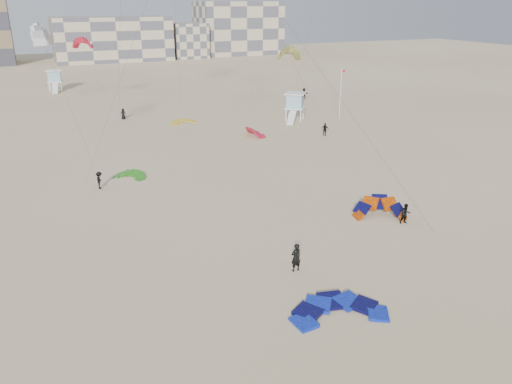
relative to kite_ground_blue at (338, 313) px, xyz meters
name	(u,v)px	position (x,y,z in m)	size (l,w,h in m)	color
ground	(305,285)	(-0.20, 3.36, 0.00)	(320.00, 320.00, 0.00)	beige
kite_ground_blue	(338,313)	(0.00, 0.00, 0.00)	(4.92, 5.13, 0.61)	#192BC2
kite_ground_orange	(380,217)	(10.35, 9.87, 0.00)	(4.22, 3.52, 2.46)	#FF5500
kite_ground_green	(130,177)	(-6.08, 27.80, 0.00)	(3.14, 3.25, 0.89)	#268721
kite_ground_red_far	(255,136)	(11.76, 37.48, 0.00)	(3.39, 3.04, 1.85)	red
kite_ground_yellow	(183,123)	(5.32, 48.14, 0.00)	(3.52, 3.67, 0.67)	gold
kitesurfer_main	(296,257)	(0.09, 5.11, 0.96)	(0.70, 0.46, 1.92)	black
kitesurfer_b	(406,214)	(11.33, 8.03, 0.82)	(0.79, 0.62, 1.63)	black
kitesurfer_c	(99,180)	(-9.19, 25.73, 0.81)	(1.05, 0.60, 1.63)	black
kitesurfer_d	(325,129)	(19.91, 33.78, 0.83)	(0.97, 0.40, 1.65)	black
kitesurfer_e	(123,114)	(-1.91, 54.10, 0.79)	(0.77, 0.50, 1.58)	black
kitesurfer_f	(304,93)	(30.23, 57.63, 0.93)	(1.72, 0.55, 1.85)	black
kite_fly_grey	(41,37)	(-12.02, 35.78, 12.90)	(5.36, 5.39, 13.37)	white
kite_fly_olive	(289,55)	(16.75, 38.19, 9.85)	(5.02, 8.01, 10.15)	olive
kite_fly_red	(83,44)	(-5.44, 63.39, 10.05)	(5.31, 4.48, 10.31)	red
lifeguard_tower_near	(295,107)	(20.67, 43.32, 1.95)	(3.91, 5.91, 3.94)	white
lifeguard_tower_far	(55,81)	(-9.22, 84.06, 1.97)	(3.13, 5.61, 3.98)	white
flagpole	(341,92)	(27.04, 41.39, 3.85)	(0.59, 0.09, 7.31)	white
condo_mid	(112,39)	(9.80, 133.36, 6.00)	(32.00, 16.00, 12.00)	#BEAF8B
condo_east	(238,28)	(49.80, 135.36, 8.00)	(26.00, 14.00, 16.00)	#BEAF8B
condo_fill_right	(188,41)	(31.80, 131.36, 5.00)	(10.00, 10.00, 10.00)	#BEAF8B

